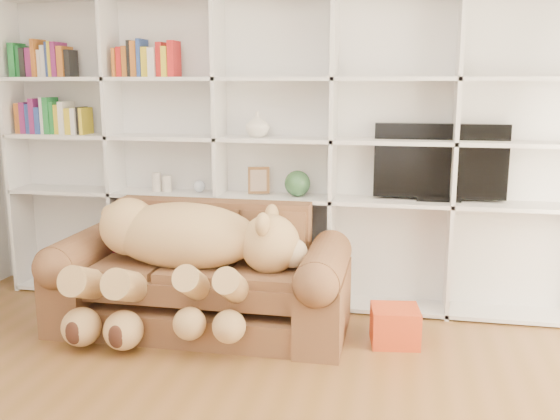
% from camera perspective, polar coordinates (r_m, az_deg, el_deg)
% --- Properties ---
extents(wall_back, '(5.00, 0.02, 2.70)m').
position_cam_1_polar(wall_back, '(4.96, 0.06, 7.26)').
color(wall_back, silver).
rests_on(wall_back, floor).
extents(bookshelf, '(4.43, 0.35, 2.40)m').
position_cam_1_polar(bookshelf, '(4.88, -3.05, 6.66)').
color(bookshelf, white).
rests_on(bookshelf, floor).
extents(sofa, '(2.06, 0.89, 0.86)m').
position_cam_1_polar(sofa, '(4.50, -7.13, -6.60)').
color(sofa, brown).
rests_on(sofa, floor).
extents(teddy_bear, '(1.56, 0.85, 0.90)m').
position_cam_1_polar(teddy_bear, '(4.29, -9.02, -3.71)').
color(teddy_bear, tan).
rests_on(teddy_bear, sofa).
extents(throw_pillow, '(0.43, 0.29, 0.42)m').
position_cam_1_polar(throw_pillow, '(4.72, -12.49, -1.97)').
color(throw_pillow, maroon).
rests_on(throw_pillow, sofa).
extents(gift_box, '(0.35, 0.33, 0.25)m').
position_cam_1_polar(gift_box, '(4.32, 10.46, -10.35)').
color(gift_box, '#CF411B').
rests_on(gift_box, floor).
extents(tv, '(0.96, 0.18, 0.57)m').
position_cam_1_polar(tv, '(4.75, 14.42, 4.19)').
color(tv, black).
rests_on(tv, bookshelf).
extents(picture_frame, '(0.17, 0.07, 0.21)m').
position_cam_1_polar(picture_frame, '(4.84, -1.95, 2.73)').
color(picture_frame, brown).
rests_on(picture_frame, bookshelf).
extents(green_vase, '(0.20, 0.20, 0.20)m').
position_cam_1_polar(green_vase, '(4.78, 1.60, 2.44)').
color(green_vase, '#2E5B33').
rests_on(green_vase, bookshelf).
extents(figurine_tall, '(0.10, 0.10, 0.15)m').
position_cam_1_polar(figurine_tall, '(5.10, -11.21, 2.54)').
color(figurine_tall, beige).
rests_on(figurine_tall, bookshelf).
extents(figurine_short, '(0.10, 0.10, 0.13)m').
position_cam_1_polar(figurine_short, '(5.07, -10.29, 2.40)').
color(figurine_short, beige).
rests_on(figurine_short, bookshelf).
extents(snow_globe, '(0.10, 0.10, 0.10)m').
position_cam_1_polar(snow_globe, '(4.98, -7.40, 2.17)').
color(snow_globe, white).
rests_on(snow_globe, bookshelf).
extents(shelf_vase, '(0.22, 0.22, 0.19)m').
position_cam_1_polar(shelf_vase, '(4.79, -2.07, 7.83)').
color(shelf_vase, white).
rests_on(shelf_vase, bookshelf).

